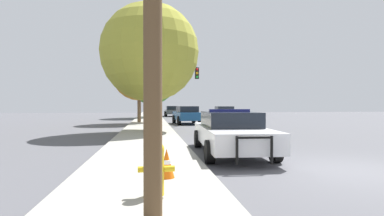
{
  "coord_description": "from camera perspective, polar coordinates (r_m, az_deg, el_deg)",
  "views": [
    {
      "loc": [
        -4.93,
        -6.57,
        1.61
      ],
      "look_at": [
        -1.09,
        21.24,
        1.3
      ],
      "focal_mm": 28.0,
      "sensor_mm": 36.0,
      "label": 1
    }
  ],
  "objects": [
    {
      "name": "car_background_distant",
      "position": [
        41.11,
        -3.9,
        -0.56
      ],
      "size": [
        1.9,
        4.27,
        1.43
      ],
      "rotation": [
        0.0,
        0.0,
        0.01
      ],
      "color": "#474C51",
      "rests_on": "ground_plane"
    },
    {
      "name": "car_background_oncoming",
      "position": [
        28.76,
        6.19,
        -1.04
      ],
      "size": [
        2.18,
        4.35,
        1.45
      ],
      "rotation": [
        0.0,
        0.0,
        3.08
      ],
      "color": "silver",
      "rests_on": "ground_plane"
    },
    {
      "name": "traffic_light",
      "position": [
        23.55,
        -4.59,
        5.07
      ],
      "size": [
        4.36,
        0.35,
        4.58
      ],
      "color": "#424247",
      "rests_on": "sidewalk_left"
    },
    {
      "name": "police_car",
      "position": [
        9.97,
        7.35,
        -4.43
      ],
      "size": [
        2.29,
        5.26,
        1.46
      ],
      "rotation": [
        0.0,
        0.0,
        3.09
      ],
      "color": "white",
      "rests_on": "ground_plane"
    },
    {
      "name": "car_background_midblock",
      "position": [
        24.92,
        -1.0,
        -1.27
      ],
      "size": [
        2.22,
        4.08,
        1.48
      ],
      "rotation": [
        0.0,
        0.0,
        0.08
      ],
      "color": "navy",
      "rests_on": "ground_plane"
    },
    {
      "name": "fire_hydrant",
      "position": [
        5.02,
        -6.8,
        -11.04
      ],
      "size": [
        0.6,
        0.26,
        0.88
      ],
      "color": "gold",
      "rests_on": "sidewalk_left"
    },
    {
      "name": "sidewalk_left",
      "position": [
        6.76,
        -9.3,
        -12.6
      ],
      "size": [
        3.0,
        110.0,
        0.13
      ],
      "color": "#99968C",
      "rests_on": "ground_plane"
    },
    {
      "name": "tree_sidewalk_near",
      "position": [
        17.43,
        -8.04,
        10.45
      ],
      "size": [
        5.57,
        5.57,
        7.24
      ],
      "color": "brown",
      "rests_on": "sidewalk_left"
    },
    {
      "name": "traffic_cone",
      "position": [
        6.18,
        -4.87,
        -10.43
      ],
      "size": [
        0.33,
        0.33,
        0.59
      ],
      "color": "orange",
      "rests_on": "sidewalk_left"
    },
    {
      "name": "ground_plane",
      "position": [
        8.37,
        28.96,
        -10.54
      ],
      "size": [
        110.0,
        110.0,
        0.0
      ],
      "primitive_type": "plane",
      "color": "#4F4F54"
    },
    {
      "name": "tree_sidewalk_far",
      "position": [
        36.59,
        -7.68,
        5.48
      ],
      "size": [
        6.08,
        6.08,
        7.62
      ],
      "color": "brown",
      "rests_on": "sidewalk_left"
    },
    {
      "name": "tree_sidewalk_mid",
      "position": [
        25.87,
        -10.04,
        6.54
      ],
      "size": [
        4.64,
        4.64,
        6.47
      ],
      "color": "brown",
      "rests_on": "sidewalk_left"
    }
  ]
}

